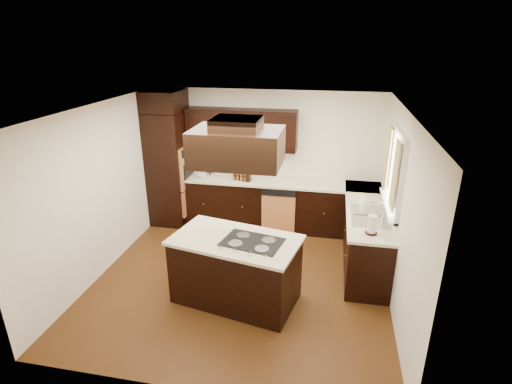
% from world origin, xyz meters
% --- Properties ---
extents(floor, '(4.20, 4.20, 0.02)m').
position_xyz_m(floor, '(0.00, 0.00, -0.01)').
color(floor, brown).
rests_on(floor, ground).
extents(ceiling, '(4.20, 4.20, 0.02)m').
position_xyz_m(ceiling, '(0.00, 0.00, 2.51)').
color(ceiling, white).
rests_on(ceiling, ground).
extents(wall_back, '(4.20, 0.02, 2.50)m').
position_xyz_m(wall_back, '(0.00, 2.11, 1.25)').
color(wall_back, white).
rests_on(wall_back, ground).
extents(wall_front, '(4.20, 0.02, 2.50)m').
position_xyz_m(wall_front, '(0.00, -2.11, 1.25)').
color(wall_front, white).
rests_on(wall_front, ground).
extents(wall_left, '(0.02, 4.20, 2.50)m').
position_xyz_m(wall_left, '(-2.11, 0.00, 1.25)').
color(wall_left, white).
rests_on(wall_left, ground).
extents(wall_right, '(0.02, 4.20, 2.50)m').
position_xyz_m(wall_right, '(2.11, 0.00, 1.25)').
color(wall_right, white).
rests_on(wall_right, ground).
extents(oven_column, '(0.65, 0.75, 2.12)m').
position_xyz_m(oven_column, '(-1.78, 1.71, 1.06)').
color(oven_column, black).
rests_on(oven_column, floor).
extents(wall_oven_face, '(0.05, 0.62, 0.78)m').
position_xyz_m(wall_oven_face, '(-1.43, 1.71, 1.12)').
color(wall_oven_face, '#D6864B').
rests_on(wall_oven_face, oven_column).
extents(base_cabinets_back, '(2.93, 0.60, 0.88)m').
position_xyz_m(base_cabinets_back, '(0.03, 1.80, 0.44)').
color(base_cabinets_back, black).
rests_on(base_cabinets_back, floor).
extents(base_cabinets_right, '(0.60, 2.40, 0.88)m').
position_xyz_m(base_cabinets_right, '(1.80, 0.90, 0.44)').
color(base_cabinets_right, black).
rests_on(base_cabinets_right, floor).
extents(countertop_back, '(2.93, 0.63, 0.04)m').
position_xyz_m(countertop_back, '(0.03, 1.79, 0.90)').
color(countertop_back, beige).
rests_on(countertop_back, base_cabinets_back).
extents(countertop_right, '(0.63, 2.40, 0.04)m').
position_xyz_m(countertop_right, '(1.79, 0.90, 0.90)').
color(countertop_right, beige).
rests_on(countertop_right, base_cabinets_right).
extents(upper_cabinets, '(2.00, 0.34, 0.72)m').
position_xyz_m(upper_cabinets, '(-0.43, 1.93, 1.81)').
color(upper_cabinets, black).
rests_on(upper_cabinets, wall_back).
extents(dishwasher_front, '(0.60, 0.05, 0.72)m').
position_xyz_m(dishwasher_front, '(0.33, 1.50, 0.40)').
color(dishwasher_front, '#D6864B').
rests_on(dishwasher_front, floor).
extents(window_frame, '(0.06, 1.32, 1.12)m').
position_xyz_m(window_frame, '(2.07, 0.55, 1.65)').
color(window_frame, white).
rests_on(window_frame, wall_right).
extents(window_pane, '(0.00, 1.20, 1.00)m').
position_xyz_m(window_pane, '(2.10, 0.55, 1.65)').
color(window_pane, white).
rests_on(window_pane, wall_right).
extents(curtain_left, '(0.02, 0.34, 0.90)m').
position_xyz_m(curtain_left, '(2.01, 0.13, 1.70)').
color(curtain_left, '#FCF3BA').
rests_on(curtain_left, wall_right).
extents(curtain_right, '(0.02, 0.34, 0.90)m').
position_xyz_m(curtain_right, '(2.01, 0.97, 1.70)').
color(curtain_right, '#FCF3BA').
rests_on(curtain_right, wall_right).
extents(sink_rim, '(0.52, 0.84, 0.01)m').
position_xyz_m(sink_rim, '(1.80, 0.55, 0.92)').
color(sink_rim, silver).
rests_on(sink_rim, countertop_right).
extents(island, '(1.73, 1.17, 0.88)m').
position_xyz_m(island, '(0.04, -0.51, 0.44)').
color(island, black).
rests_on(island, floor).
extents(island_top, '(1.79, 1.23, 0.04)m').
position_xyz_m(island_top, '(0.04, -0.51, 0.90)').
color(island_top, beige).
rests_on(island_top, island).
extents(cooktop, '(0.83, 0.64, 0.01)m').
position_xyz_m(cooktop, '(0.28, -0.56, 0.93)').
color(cooktop, black).
rests_on(cooktop, island_top).
extents(range_hood, '(1.05, 0.72, 0.42)m').
position_xyz_m(range_hood, '(0.10, -0.55, 2.16)').
color(range_hood, black).
rests_on(range_hood, ceiling).
extents(hood_duct, '(0.55, 0.50, 0.13)m').
position_xyz_m(hood_duct, '(0.10, -0.55, 2.44)').
color(hood_duct, black).
rests_on(hood_duct, ceiling).
extents(blender_base, '(0.15, 0.15, 0.10)m').
position_xyz_m(blender_base, '(-0.99, 1.73, 0.97)').
color(blender_base, silver).
rests_on(blender_base, countertop_back).
extents(blender_pitcher, '(0.13, 0.13, 0.26)m').
position_xyz_m(blender_pitcher, '(-0.99, 1.73, 1.15)').
color(blender_pitcher, silver).
rests_on(blender_pitcher, blender_base).
extents(spice_rack, '(0.35, 0.19, 0.29)m').
position_xyz_m(spice_rack, '(-0.38, 1.70, 1.06)').
color(spice_rack, black).
rests_on(spice_rack, countertop_back).
extents(mixing_bowl, '(0.30, 0.30, 0.06)m').
position_xyz_m(mixing_bowl, '(-1.10, 1.72, 0.95)').
color(mixing_bowl, white).
rests_on(mixing_bowl, countertop_back).
extents(soap_bottle, '(0.08, 0.08, 0.18)m').
position_xyz_m(soap_bottle, '(1.71, 0.98, 1.01)').
color(soap_bottle, white).
rests_on(soap_bottle, countertop_right).
extents(paper_towel, '(0.13, 0.13, 0.26)m').
position_xyz_m(paper_towel, '(1.78, -0.02, 1.05)').
color(paper_towel, white).
rests_on(paper_towel, countertop_right).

